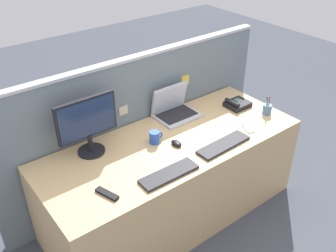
# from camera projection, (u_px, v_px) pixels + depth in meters

# --- Properties ---
(ground_plane) EXTENTS (10.00, 10.00, 0.00)m
(ground_plane) POSITION_uv_depth(u_px,v_px,m) (172.00, 212.00, 3.29)
(ground_plane) COLOR #424751
(desk) EXTENTS (2.09, 0.84, 0.73)m
(desk) POSITION_uv_depth(u_px,v_px,m) (172.00, 179.00, 3.09)
(desk) COLOR tan
(desk) RESTS_ON ground_plane
(cubicle_divider) EXTENTS (2.55, 0.07, 1.29)m
(cubicle_divider) POSITION_uv_depth(u_px,v_px,m) (139.00, 126.00, 3.25)
(cubicle_divider) COLOR slate
(cubicle_divider) RESTS_ON ground_plane
(desktop_monitor) EXTENTS (0.45, 0.20, 0.44)m
(desktop_monitor) POSITION_uv_depth(u_px,v_px,m) (87.00, 123.00, 2.66)
(desktop_monitor) COLOR black
(desktop_monitor) RESTS_ON desk
(laptop) EXTENTS (0.36, 0.28, 0.26)m
(laptop) POSITION_uv_depth(u_px,v_px,m) (174.00, 108.00, 3.22)
(laptop) COLOR #B2B5BC
(laptop) RESTS_ON desk
(desk_phone) EXTENTS (0.20, 0.17, 0.08)m
(desk_phone) POSITION_uv_depth(u_px,v_px,m) (237.00, 104.00, 3.36)
(desk_phone) COLOR black
(desk_phone) RESTS_ON desk
(keyboard_main) EXTENTS (0.46, 0.14, 0.02)m
(keyboard_main) POSITION_uv_depth(u_px,v_px,m) (223.00, 145.00, 2.85)
(keyboard_main) COLOR #232328
(keyboard_main) RESTS_ON desk
(keyboard_spare) EXTENTS (0.43, 0.14, 0.02)m
(keyboard_spare) POSITION_uv_depth(u_px,v_px,m) (169.00, 174.00, 2.56)
(keyboard_spare) COLOR #232328
(keyboard_spare) RESTS_ON desk
(computer_mouse_right_hand) EXTENTS (0.06, 0.10, 0.03)m
(computer_mouse_right_hand) POSITION_uv_depth(u_px,v_px,m) (177.00, 143.00, 2.86)
(computer_mouse_right_hand) COLOR black
(computer_mouse_right_hand) RESTS_ON desk
(pen_cup) EXTENTS (0.07, 0.07, 0.18)m
(pen_cup) POSITION_uv_depth(u_px,v_px,m) (267.00, 109.00, 3.24)
(pen_cup) COLOR #4C7093
(pen_cup) RESTS_ON desk
(cell_phone_white_slab) EXTENTS (0.12, 0.17, 0.01)m
(cell_phone_white_slab) POSITION_uv_depth(u_px,v_px,m) (248.00, 128.00, 3.07)
(cell_phone_white_slab) COLOR silver
(cell_phone_white_slab) RESTS_ON desk
(tv_remote) EXTENTS (0.09, 0.18, 0.02)m
(tv_remote) POSITION_uv_depth(u_px,v_px,m) (107.00, 194.00, 2.39)
(tv_remote) COLOR black
(tv_remote) RESTS_ON desk
(coffee_mug) EXTENTS (0.12, 0.08, 0.10)m
(coffee_mug) POSITION_uv_depth(u_px,v_px,m) (155.00, 137.00, 2.87)
(coffee_mug) COLOR blue
(coffee_mug) RESTS_ON desk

